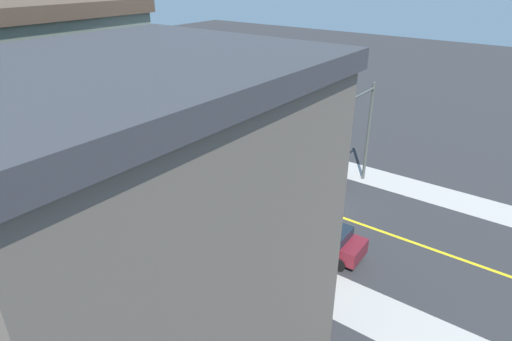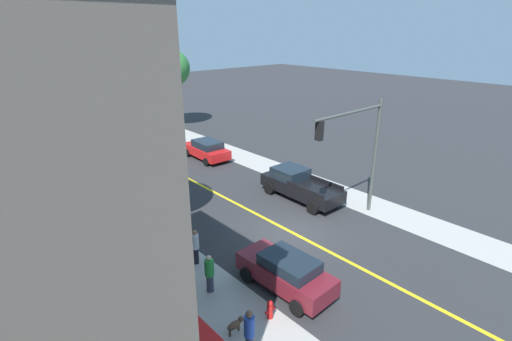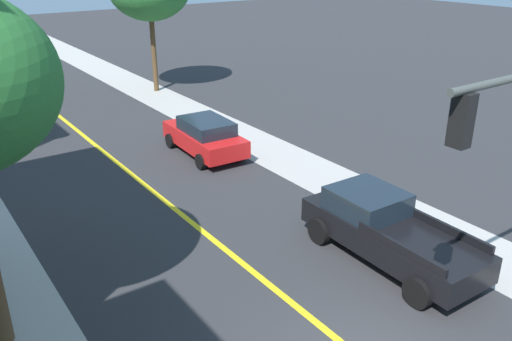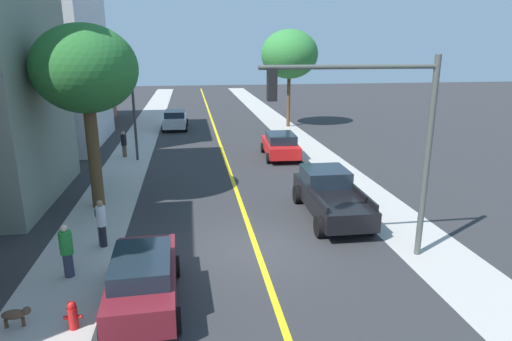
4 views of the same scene
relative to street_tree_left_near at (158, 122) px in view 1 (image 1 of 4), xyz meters
name	(u,v)px [view 1 (image 1 of 4)]	position (x,y,z in m)	size (l,w,h in m)	color
ground_plane	(306,205)	(6.24, -5.25, -5.87)	(140.00, 140.00, 0.00)	#2D2D30
sidewalk_left	(245,253)	(0.25, -5.25, -5.86)	(2.63, 126.00, 0.01)	#ADA8A0
sidewalk_right	(350,170)	(12.23, -5.25, -5.86)	(2.63, 126.00, 0.01)	#ADA8A0
road_centerline_stripe	(306,205)	(6.24, -5.25, -5.86)	(0.20, 126.00, 0.00)	yellow
pale_office_building	(143,275)	(-8.02, -8.46, -0.22)	(9.76, 7.46, 11.26)	#665B51
street_tree_left_near	(158,122)	(0.00, 0.00, 0.00)	(4.23, 4.23, 7.73)	brown
street_tree_right_corner	(128,44)	(12.78, 18.76, 0.36)	(4.86, 4.86, 8.31)	brown
fire_hydrant	(319,268)	(1.05, -9.02, -5.49)	(0.44, 0.24, 0.76)	red
parking_meter	(236,226)	(0.81, -4.23, -4.94)	(0.12, 0.18, 1.40)	#4C4C51
traffic_light_mast	(359,122)	(9.88, -6.48, -1.40)	(5.57, 0.32, 6.57)	#474C47
street_lamp	(85,125)	(0.80, 8.26, -2.11)	(0.70, 0.36, 6.02)	#38383D
red_sedan_right_curb	(194,131)	(9.75, 7.56, -5.04)	(2.28, 4.54, 1.58)	red
silver_sedan_left_curb	(39,125)	(2.88, 18.96, -5.03)	(2.18, 4.61, 1.60)	#B7BABF
maroon_sedan_left_curb	(322,238)	(2.71, -8.21, -5.05)	(2.02, 4.29, 1.55)	maroon
black_pickup_truck	(300,161)	(9.73, -2.57, -4.97)	(2.35, 5.51, 1.80)	black
pedestrian_blue_shirt	(317,285)	(-0.63, -9.81, -4.91)	(0.35, 0.35, 1.80)	#33384C
pedestrian_white_shirt	(238,225)	(0.94, -4.26, -4.95)	(0.32, 0.32, 1.72)	black
pedestrian_black_shirt	(71,166)	(-0.11, 9.28, -5.00)	(0.35, 0.35, 1.64)	brown
pedestrian_green_shirt	(262,246)	(0.29, -6.28, -4.98)	(0.39, 0.39, 1.69)	#33384C
small_dog	(298,282)	(-0.37, -8.74, -5.52)	(0.71, 0.27, 0.53)	#4C3828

